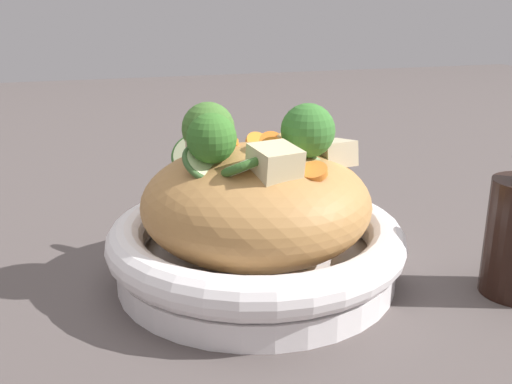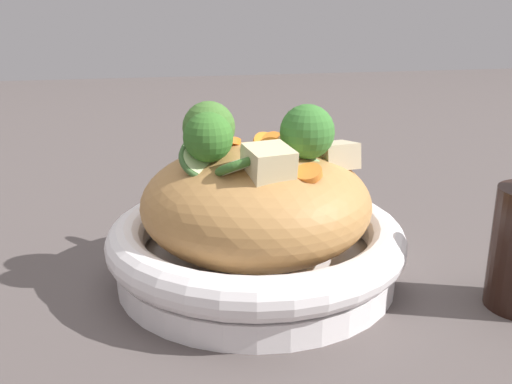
# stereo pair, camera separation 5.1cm
# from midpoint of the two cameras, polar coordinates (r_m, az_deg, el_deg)

# --- Properties ---
(ground_plane) EXTENTS (3.00, 3.00, 0.00)m
(ground_plane) POSITION_cam_midpoint_polar(r_m,az_deg,el_deg) (0.54, -2.73, -8.35)
(ground_plane) COLOR #534A48
(serving_bowl) EXTENTS (0.26, 0.26, 0.06)m
(serving_bowl) POSITION_cam_midpoint_polar(r_m,az_deg,el_deg) (0.53, -2.77, -5.51)
(serving_bowl) COLOR white
(serving_bowl) RESTS_ON ground_plane
(noodle_heap) EXTENTS (0.20, 0.20, 0.11)m
(noodle_heap) POSITION_cam_midpoint_polar(r_m,az_deg,el_deg) (0.51, -2.83, -1.05)
(noodle_heap) COLOR #B47F45
(noodle_heap) RESTS_ON serving_bowl
(broccoli_florets) EXTENTS (0.14, 0.09, 0.06)m
(broccoli_florets) POSITION_cam_midpoint_polar(r_m,az_deg,el_deg) (0.48, -3.91, 5.71)
(broccoli_florets) COLOR #98B57A
(broccoli_florets) RESTS_ON serving_bowl
(carrot_coins) EXTENTS (0.09, 0.15, 0.03)m
(carrot_coins) POSITION_cam_midpoint_polar(r_m,az_deg,el_deg) (0.51, -2.84, 4.15)
(carrot_coins) COLOR orange
(carrot_coins) RESTS_ON serving_bowl
(zucchini_slices) EXTENTS (0.08, 0.16, 0.05)m
(zucchini_slices) POSITION_cam_midpoint_polar(r_m,az_deg,el_deg) (0.49, -7.21, 3.02)
(zucchini_slices) COLOR beige
(zucchini_slices) RESTS_ON serving_bowl
(chicken_chunks) EXTENTS (0.15, 0.09, 0.04)m
(chicken_chunks) POSITION_cam_midpoint_polar(r_m,az_deg,el_deg) (0.48, -0.41, 3.43)
(chicken_chunks) COLOR beige
(chicken_chunks) RESTS_ON serving_bowl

